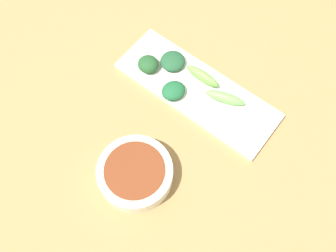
# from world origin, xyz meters

# --- Properties ---
(tabletop) EXTENTS (2.10, 2.10, 0.02)m
(tabletop) POSITION_xyz_m (0.00, 0.00, 0.01)
(tabletop) COLOR #9D7246
(tabletop) RESTS_ON ground
(sauce_bowl) EXTENTS (0.15, 0.15, 0.04)m
(sauce_bowl) POSITION_xyz_m (-0.12, -0.03, 0.04)
(sauce_bowl) COLOR silver
(sauce_bowl) RESTS_ON tabletop
(serving_plate) EXTENTS (0.13, 0.37, 0.01)m
(serving_plate) POSITION_xyz_m (0.11, -0.01, 0.03)
(serving_plate) COLOR silver
(serving_plate) RESTS_ON tabletop
(broccoli_leafy_0) EXTENTS (0.07, 0.06, 0.02)m
(broccoli_leafy_0) POSITION_xyz_m (0.07, 0.02, 0.04)
(broccoli_leafy_0) COLOR #1C5731
(broccoli_leafy_0) RESTS_ON serving_plate
(broccoli_stalk_1) EXTENTS (0.02, 0.09, 0.03)m
(broccoli_stalk_1) POSITION_xyz_m (0.14, -0.01, 0.05)
(broccoli_stalk_1) COLOR #6DA149
(broccoli_stalk_1) RESTS_ON serving_plate
(broccoli_leafy_2) EXTENTS (0.05, 0.06, 0.03)m
(broccoli_leafy_2) POSITION_xyz_m (0.09, 0.11, 0.05)
(broccoli_leafy_2) COLOR #214B26
(broccoli_leafy_2) RESTS_ON serving_plate
(broccoli_leafy_3) EXTENTS (0.06, 0.06, 0.02)m
(broccoli_leafy_3) POSITION_xyz_m (0.13, 0.07, 0.04)
(broccoli_leafy_3) COLOR #1F4C2E
(broccoli_leafy_3) RESTS_ON serving_plate
(broccoli_stalk_4) EXTENTS (0.05, 0.09, 0.02)m
(broccoli_stalk_4) POSITION_xyz_m (0.12, -0.08, 0.04)
(broccoli_stalk_4) COLOR #6EB555
(broccoli_stalk_4) RESTS_ON serving_plate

